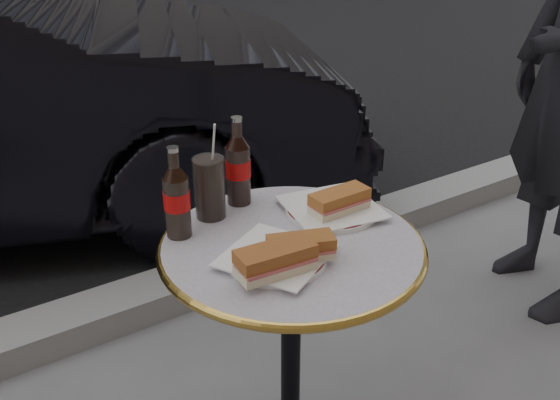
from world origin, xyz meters
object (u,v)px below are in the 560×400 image
plate_right (331,210)px  cola_bottle_right (238,161)px  plate_left (276,258)px  bistro_table (291,364)px  cola_bottle_left (176,192)px  cola_glass (210,188)px

plate_right → cola_bottle_right: size_ratio=1.00×
plate_left → plate_right: same height
bistro_table → plate_right: 0.41m
plate_left → cola_bottle_left: cola_bottle_left is taller
bistro_table → cola_bottle_right: 0.54m
cola_bottle_left → cola_bottle_right: (0.20, 0.07, 0.01)m
plate_right → cola_glass: (-0.26, 0.15, 0.07)m
cola_glass → plate_left: bearing=-85.0°
plate_right → bistro_table: bearing=-157.7°
cola_bottle_left → cola_glass: (0.11, 0.04, -0.03)m
plate_left → cola_glass: bearing=95.0°
plate_left → cola_glass: size_ratio=1.41×
bistro_table → plate_right: size_ratio=3.14×
bistro_table → cola_glass: size_ratio=4.63×
plate_right → cola_bottle_left: bearing=164.5°
bistro_table → cola_glass: (-0.10, 0.21, 0.45)m
cola_bottle_right → cola_glass: cola_bottle_right is taller
bistro_table → cola_bottle_right: bearing=90.1°
plate_left → cola_bottle_left: bearing=120.3°
bistro_table → cola_bottle_left: cola_bottle_left is taller
plate_right → cola_bottle_left: cola_bottle_left is taller
cola_bottle_left → cola_bottle_right: cola_bottle_right is taller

